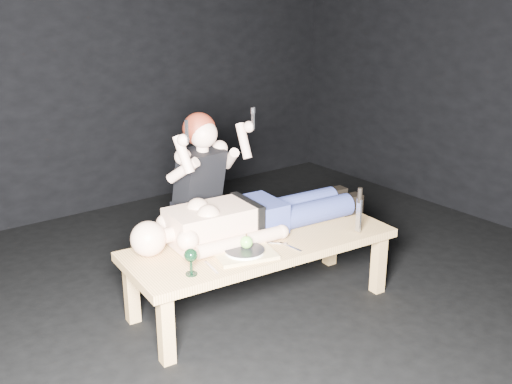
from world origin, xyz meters
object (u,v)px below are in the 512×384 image
at_px(lying_man, 255,211).
at_px(kneeling_woman, 193,194).
at_px(serving_tray, 245,254).
at_px(table, 261,273).
at_px(goblet, 191,262).
at_px(carving_knife, 359,211).

height_order(lying_man, kneeling_woman, kneeling_woman).
relative_size(lying_man, serving_tray, 4.95).
bearing_deg(table, lying_man, 70.85).
bearing_deg(table, serving_tray, -145.34).
relative_size(lying_man, goblet, 11.14).
height_order(lying_man, goblet, lying_man).
bearing_deg(goblet, table, 13.81).
relative_size(serving_tray, carving_knife, 1.14).
distance_m(kneeling_woman, serving_tray, 0.76).
bearing_deg(carving_knife, serving_tray, 173.67).
height_order(lying_man, serving_tray, lying_man).
bearing_deg(kneeling_woman, carving_knife, -59.30).
height_order(kneeling_woman, carving_knife, kneeling_woman).
height_order(table, carving_knife, carving_knife).
bearing_deg(carving_knife, lying_man, 144.91).
bearing_deg(carving_knife, table, 158.94).
distance_m(serving_tray, goblet, 0.38).
relative_size(lying_man, carving_knife, 5.66).
bearing_deg(lying_man, kneeling_woman, 114.64).
distance_m(lying_man, carving_knife, 0.65).
height_order(table, lying_man, lying_man).
bearing_deg(goblet, serving_tray, 3.62).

